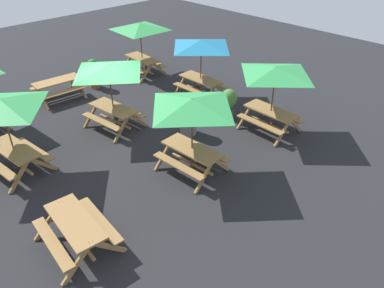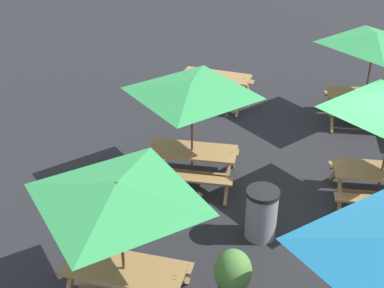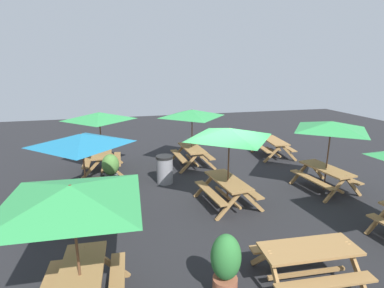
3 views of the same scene
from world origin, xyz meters
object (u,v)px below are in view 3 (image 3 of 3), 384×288
(picnic_table_8, at_px, (72,204))
(potted_plant_1, at_px, (226,265))
(picnic_table_3, at_px, (331,131))
(picnic_table_2, at_px, (99,121))
(picnic_table_7, at_px, (309,257))
(picnic_table_4, at_px, (82,145))
(picnic_table_0, at_px, (229,139))
(trash_bin_gray, at_px, (165,169))
(potted_plant_0, at_px, (111,168))
(picnic_table_5, at_px, (274,144))
(picnic_table_1, at_px, (192,117))

(picnic_table_8, distance_m, potted_plant_1, 2.74)
(picnic_table_3, relative_size, potted_plant_1, 1.88)
(picnic_table_2, bearing_deg, picnic_table_7, -151.16)
(picnic_table_3, distance_m, potted_plant_1, 6.19)
(picnic_table_4, bearing_deg, picnic_table_0, -95.21)
(picnic_table_7, distance_m, potted_plant_1, 1.62)
(trash_bin_gray, distance_m, potted_plant_0, 1.82)
(picnic_table_5, bearing_deg, picnic_table_4, 121.14)
(picnic_table_4, relative_size, potted_plant_1, 1.88)
(picnic_table_1, bearing_deg, potted_plant_0, 110.03)
(picnic_table_1, relative_size, picnic_table_8, 0.83)
(picnic_table_4, distance_m, potted_plant_0, 2.50)
(trash_bin_gray, bearing_deg, picnic_table_3, -110.78)
(picnic_table_1, relative_size, picnic_table_5, 1.22)
(picnic_table_1, height_order, picnic_table_7, picnic_table_1)
(potted_plant_0, bearing_deg, picnic_table_1, -66.33)
(potted_plant_1, bearing_deg, picnic_table_0, -21.41)
(picnic_table_1, bearing_deg, picnic_table_3, -137.72)
(picnic_table_1, height_order, picnic_table_2, same)
(picnic_table_3, relative_size, picnic_table_7, 1.24)
(picnic_table_1, distance_m, picnic_table_7, 7.34)
(picnic_table_5, xyz_separation_m, picnic_table_8, (-7.21, 7.43, 1.43))
(picnic_table_7, distance_m, picnic_table_8, 4.26)
(picnic_table_5, relative_size, picnic_table_8, 0.68)
(picnic_table_0, height_order, potted_plant_0, picnic_table_0)
(picnic_table_2, distance_m, picnic_table_8, 7.10)
(picnic_table_4, bearing_deg, picnic_table_5, -65.23)
(picnic_table_1, height_order, trash_bin_gray, picnic_table_1)
(trash_bin_gray, xyz_separation_m, potted_plant_1, (-5.54, -0.17, 0.17))
(picnic_table_7, bearing_deg, picnic_table_4, -38.35)
(picnic_table_3, relative_size, trash_bin_gray, 2.38)
(picnic_table_2, xyz_separation_m, picnic_table_4, (-3.58, 0.28, 0.00))
(picnic_table_0, height_order, picnic_table_3, same)
(picnic_table_0, height_order, picnic_table_7, picnic_table_0)
(picnic_table_0, relative_size, picnic_table_4, 1.00)
(picnic_table_4, bearing_deg, trash_bin_gray, -54.28)
(picnic_table_5, xyz_separation_m, picnic_table_7, (-7.47, 3.43, 0.00))
(picnic_table_2, relative_size, picnic_table_7, 1.24)
(picnic_table_3, relative_size, potted_plant_0, 2.10)
(picnic_table_3, xyz_separation_m, potted_plant_0, (2.10, 6.79, -1.37))
(potted_plant_0, bearing_deg, potted_plant_1, -161.09)
(potted_plant_1, bearing_deg, potted_plant_0, 18.91)
(picnic_table_3, height_order, picnic_table_8, same)
(picnic_table_3, bearing_deg, picnic_table_1, 39.56)
(picnic_table_8, bearing_deg, picnic_table_5, -43.26)
(potted_plant_1, bearing_deg, picnic_table_4, 34.54)
(picnic_table_4, xyz_separation_m, trash_bin_gray, (1.80, -2.41, -1.49))
(picnic_table_2, relative_size, picnic_table_8, 0.83)
(picnic_table_1, bearing_deg, trash_bin_gray, 135.54)
(picnic_table_4, bearing_deg, potted_plant_1, -146.54)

